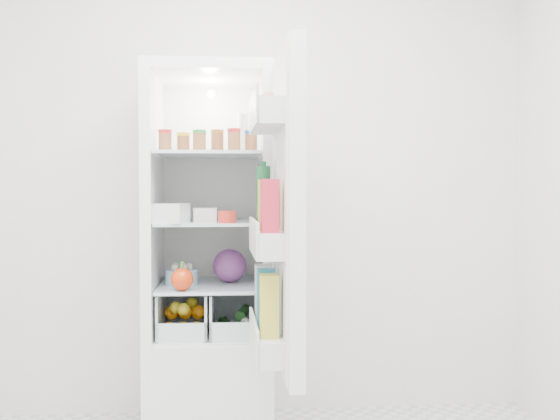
{
  "coord_description": "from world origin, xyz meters",
  "views": [
    {
      "loc": [
        -0.08,
        -1.88,
        1.22
      ],
      "look_at": [
        0.13,
        0.95,
        1.12
      ],
      "focal_mm": 40.0,
      "sensor_mm": 36.0,
      "label": 1
    }
  ],
  "objects": [
    {
      "name": "fridge_door",
      "position": [
        0.11,
        0.61,
        1.09
      ],
      "size": [
        0.18,
        0.6,
        1.3
      ],
      "rotation": [
        0.0,
        0.0,
        1.6
      ],
      "color": "white",
      "rests_on": "refrigerator"
    },
    {
      "name": "foil_tray",
      "position": [
        -0.21,
        1.35,
        1.08
      ],
      "size": [
        0.18,
        0.15,
        0.04
      ],
      "primitive_type": "cube",
      "rotation": [
        0.0,
        0.0,
        -0.1
      ],
      "color": "silver",
      "rests_on": "shelf_mid"
    },
    {
      "name": "shelf_mid",
      "position": [
        -0.2,
        1.19,
        1.05
      ],
      "size": [
        0.49,
        0.53,
        0.02
      ],
      "primitive_type": "cube",
      "color": "silver",
      "rests_on": "refrigerator"
    },
    {
      "name": "condiment_jars",
      "position": [
        -0.2,
        1.07,
        1.43
      ],
      "size": [
        0.46,
        0.16,
        0.08
      ],
      "color": "#B21919",
      "rests_on": "shelf_top"
    },
    {
      "name": "veg_pile",
      "position": [
        -0.07,
        1.18,
        0.56
      ],
      "size": [
        0.16,
        0.3,
        0.1
      ],
      "color": "#1E4F1A",
      "rests_on": "refrigerator"
    },
    {
      "name": "crisper_left",
      "position": [
        -0.32,
        1.19,
        0.61
      ],
      "size": [
        0.23,
        0.46,
        0.22
      ],
      "primitive_type": null,
      "color": "silver",
      "rests_on": "refrigerator"
    },
    {
      "name": "crisper_right",
      "position": [
        -0.08,
        1.19,
        0.61
      ],
      "size": [
        0.23,
        0.46,
        0.22
      ],
      "primitive_type": null,
      "color": "silver",
      "rests_on": "refrigerator"
    },
    {
      "name": "refrigerator",
      "position": [
        -0.2,
        1.25,
        0.67
      ],
      "size": [
        0.6,
        0.6,
        1.8
      ],
      "color": "white",
      "rests_on": "ground"
    },
    {
      "name": "citrus_pile",
      "position": [
        -0.32,
        1.13,
        0.59
      ],
      "size": [
        0.2,
        0.24,
        0.16
      ],
      "color": "orange",
      "rests_on": "refrigerator"
    },
    {
      "name": "shelf_low",
      "position": [
        -0.2,
        1.19,
        0.74
      ],
      "size": [
        0.49,
        0.53,
        0.01
      ],
      "primitive_type": "cube",
      "color": "silver",
      "rests_on": "refrigerator"
    },
    {
      "name": "red_cabbage",
      "position": [
        -0.1,
        1.21,
        0.83
      ],
      "size": [
        0.17,
        0.17,
        0.17
      ],
      "primitive_type": "sphere",
      "color": "#541F5C",
      "rests_on": "shelf_low"
    },
    {
      "name": "squeeze_bottle",
      "position": [
        -0.04,
        1.23,
        1.49
      ],
      "size": [
        0.06,
        0.06,
        0.2
      ],
      "primitive_type": "cylinder",
      "rotation": [
        0.0,
        0.0,
        0.13
      ],
      "color": "white",
      "rests_on": "shelf_top"
    },
    {
      "name": "bell_pepper",
      "position": [
        -0.32,
        0.97,
        0.8
      ],
      "size": [
        0.1,
        0.1,
        0.1
      ],
      "primitive_type": "sphere",
      "color": "red",
      "rests_on": "shelf_low"
    },
    {
      "name": "mushroom_bowl",
      "position": [
        -0.34,
        1.16,
        0.78
      ],
      "size": [
        0.19,
        0.19,
        0.07
      ],
      "primitive_type": "cylinder",
      "rotation": [
        0.0,
        0.0,
        0.26
      ],
      "color": "#92C3DA",
      "rests_on": "shelf_low"
    },
    {
      "name": "tub_white",
      "position": [
        -0.37,
        0.99,
        1.1
      ],
      "size": [
        0.17,
        0.17,
        0.09
      ],
      "primitive_type": "cube",
      "rotation": [
        0.0,
        0.0,
        -0.27
      ],
      "color": "silver",
      "rests_on": "shelf_mid"
    },
    {
      "name": "tin_red",
      "position": [
        -0.11,
        0.96,
        1.08
      ],
      "size": [
        0.1,
        0.1,
        0.05
      ],
      "primitive_type": "cylinder",
      "rotation": [
        0.0,
        0.0,
        -0.26
      ],
      "color": "red",
      "rests_on": "shelf_mid"
    },
    {
      "name": "room_walls",
      "position": [
        0.0,
        0.0,
        1.59
      ],
      "size": [
        3.02,
        3.02,
        2.61
      ],
      "color": "white",
      "rests_on": "ground"
    },
    {
      "name": "shelf_top",
      "position": [
        -0.2,
        1.19,
        1.38
      ],
      "size": [
        0.49,
        0.53,
        0.02
      ],
      "primitive_type": "cube",
      "color": "silver",
      "rests_on": "refrigerator"
    },
    {
      "name": "tub_cream",
      "position": [
        -0.22,
        1.13,
        1.09
      ],
      "size": [
        0.11,
        0.11,
        0.06
      ],
      "primitive_type": "cube",
      "rotation": [
        0.0,
        0.0,
        0.02
      ],
      "color": "white",
      "rests_on": "shelf_mid"
    }
  ]
}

